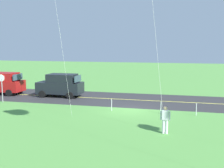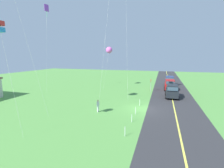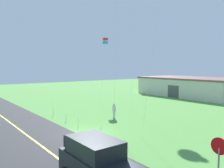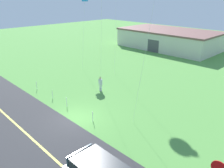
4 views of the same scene
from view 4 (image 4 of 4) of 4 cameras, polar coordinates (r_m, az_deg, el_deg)
ground_plane at (r=19.58m, az=-9.04°, el=-8.66°), size 120.00×120.00×0.10m
asphalt_road at (r=17.95m, az=-19.68°, el=-12.62°), size 120.00×7.00×0.00m
road_centre_stripe at (r=17.95m, az=-19.68°, el=-12.61°), size 120.00×0.16×0.00m
person_adult_near at (r=24.29m, az=-2.92°, el=0.13°), size 0.58×0.22×1.60m
warehouse_distant at (r=46.09m, az=14.03°, el=10.92°), size 18.36×10.20×3.50m
fence_post_0 at (r=26.14m, az=-18.39°, el=-0.39°), size 0.05×0.05×0.90m
fence_post_1 at (r=23.43m, az=-14.75°, el=-2.52°), size 0.05×0.05×0.90m
fence_post_2 at (r=21.44m, az=-11.32°, el=-4.51°), size 0.05×0.05×0.90m
fence_post_3 at (r=18.72m, az=-4.85°, el=-8.19°), size 0.05×0.05×0.90m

